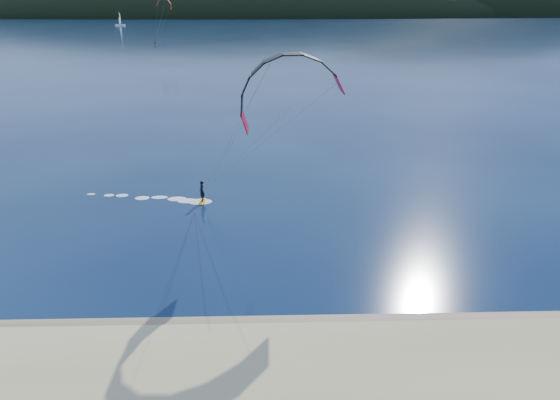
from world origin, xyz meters
name	(u,v)px	position (x,y,z in m)	size (l,w,h in m)	color
ground	(173,398)	(0.00, 0.00, 0.00)	(1800.00, 1800.00, 0.00)	black
wet_sand	(188,332)	(0.00, 4.50, 0.05)	(220.00, 2.50, 0.10)	#7E6649
headland	(263,16)	(0.63, 745.28, 0.00)	(1200.00, 310.00, 140.00)	black
kitesurfer_near	(286,111)	(5.41, 17.68, 8.62)	(21.89, 8.03, 12.65)	yellow
kitesurfer_far	(164,7)	(-35.06, 191.26, 14.46)	(9.59, 8.29, 17.10)	yellow
sailboat	(120,25)	(-108.59, 397.37, 0.79)	(7.36, 4.83, 10.67)	white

